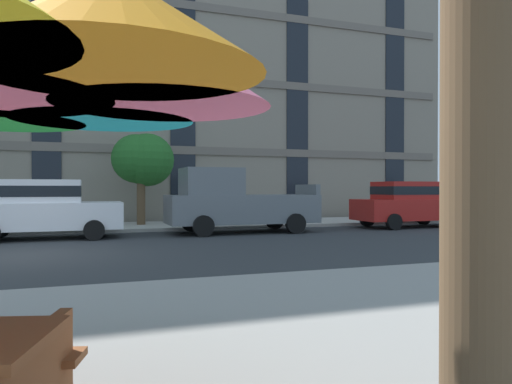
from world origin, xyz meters
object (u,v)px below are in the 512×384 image
sedan_white (44,207)px  sedan_red (409,203)px  street_tree_middle (141,160)px  pickup_gray (236,203)px

sedan_white → sedan_red: (13.09, 0.00, 0.00)m
sedan_white → street_tree_middle: street_tree_middle is taller
pickup_gray → sedan_red: size_ratio=1.16×
pickup_gray → sedan_red: (7.08, -0.00, -0.08)m
pickup_gray → street_tree_middle: bearing=129.0°
sedan_white → pickup_gray: size_ratio=0.86×
sedan_white → street_tree_middle: (3.22, 3.44, 1.68)m
street_tree_middle → sedan_red: bearing=-19.2°
sedan_red → street_tree_middle: 10.58m
sedan_white → street_tree_middle: 5.00m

